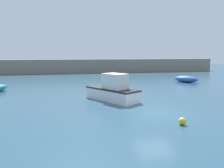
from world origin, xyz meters
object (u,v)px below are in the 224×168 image
cabin_cruiser_white (113,90)px  mooring_buoy_yellow (182,121)px  open_tender_yellow (186,79)px  rowboat_with_red_cover (112,79)px

cabin_cruiser_white → mooring_buoy_yellow: (2.24, -6.85, -0.60)m
cabin_cruiser_white → open_tender_yellow: cabin_cruiser_white is taller
rowboat_with_red_cover → mooring_buoy_yellow: (0.06, -17.35, -0.33)m
open_tender_yellow → mooring_buoy_yellow: open_tender_yellow is taller
cabin_cruiser_white → rowboat_with_red_cover: cabin_cruiser_white is taller
mooring_buoy_yellow → rowboat_with_red_cover: bearing=90.2°
rowboat_with_red_cover → cabin_cruiser_white: bearing=136.2°
open_tender_yellow → rowboat_with_red_cover: 9.85m
open_tender_yellow → mooring_buoy_yellow: (-9.66, -15.80, -0.23)m
cabin_cruiser_white → open_tender_yellow: 14.90m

